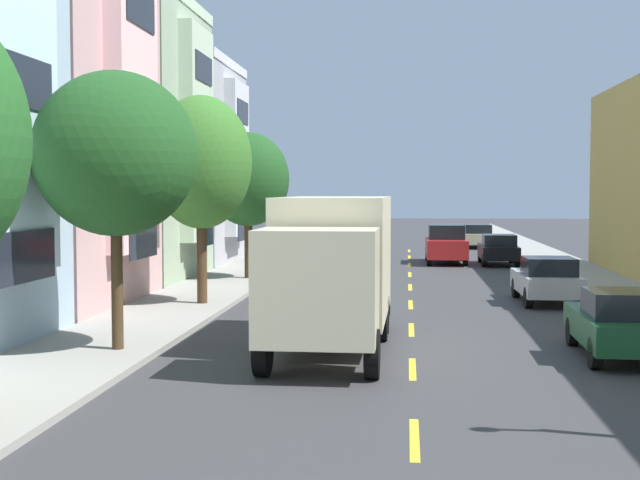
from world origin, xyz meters
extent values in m
plane|color=#38383A|center=(0.00, 30.00, 0.00)|extent=(160.00, 160.00, 0.00)
cube|color=#99968E|center=(-7.10, 28.00, 0.07)|extent=(3.20, 120.00, 0.14)
cube|color=#99968E|center=(7.10, 28.00, 0.07)|extent=(3.20, 120.00, 0.14)
cube|color=yellow|center=(0.00, 7.00, 0.00)|extent=(0.14, 2.20, 0.01)
cube|color=yellow|center=(0.00, 12.00, 0.00)|extent=(0.14, 2.20, 0.01)
cube|color=yellow|center=(0.00, 17.00, 0.00)|extent=(0.14, 2.20, 0.01)
cube|color=yellow|center=(0.00, 22.00, 0.00)|extent=(0.14, 2.20, 0.01)
cube|color=yellow|center=(0.00, 27.00, 0.00)|extent=(0.14, 2.20, 0.01)
cube|color=yellow|center=(0.00, 32.00, 0.00)|extent=(0.14, 2.20, 0.01)
cube|color=yellow|center=(0.00, 37.00, 0.00)|extent=(0.14, 2.20, 0.01)
cube|color=yellow|center=(0.00, 42.00, 0.00)|extent=(0.14, 2.20, 0.01)
cube|color=yellow|center=(0.00, 47.00, 0.00)|extent=(0.14, 2.20, 0.01)
cube|color=#CAE7FE|center=(-8.42, 12.23, 6.61)|extent=(0.55, 3.57, 9.55)
cube|color=#1E232D|center=(-8.13, 12.23, 2.20)|extent=(0.04, 2.71, 1.10)
cube|color=#1E232D|center=(-8.13, 12.23, 5.88)|extent=(0.04, 2.71, 1.10)
cube|color=#FECACA|center=(-8.42, 20.36, 6.27)|extent=(0.55, 3.57, 9.06)
cube|color=#1E232D|center=(-8.13, 20.36, 2.09)|extent=(0.04, 2.71, 1.10)
cube|color=#1E232D|center=(-8.13, 20.36, 5.58)|extent=(0.04, 2.71, 1.10)
cube|color=#1E232D|center=(-8.13, 20.36, 9.06)|extent=(0.04, 2.71, 1.10)
cube|color=#99AD8E|center=(-14.10, 28.49, 5.39)|extent=(10.80, 7.93, 10.78)
cube|color=beige|center=(-8.95, 28.49, 11.00)|extent=(0.60, 7.93, 0.44)
cube|color=beige|center=(-8.42, 28.49, 5.82)|extent=(0.55, 3.57, 8.41)
cube|color=#1E232D|center=(-8.13, 28.49, 1.94)|extent=(0.04, 2.71, 1.10)
cube|color=#1E232D|center=(-8.13, 28.49, 5.18)|extent=(0.04, 2.71, 1.10)
cube|color=#1E232D|center=(-8.13, 28.49, 8.41)|extent=(0.04, 2.71, 1.10)
cube|color=#A8A8AD|center=(-14.22, 36.62, 4.77)|extent=(11.05, 7.93, 9.54)
cube|color=silver|center=(-8.95, 36.62, 9.76)|extent=(0.60, 7.93, 0.44)
cube|color=silver|center=(-8.42, 36.62, 5.15)|extent=(0.55, 3.57, 7.44)
cube|color=#1E232D|center=(-8.13, 36.62, 1.72)|extent=(0.04, 2.71, 1.10)
cube|color=#1E232D|center=(-8.13, 36.62, 4.58)|extent=(0.04, 2.71, 1.10)
cube|color=#1E232D|center=(-8.13, 36.62, 7.44)|extent=(0.04, 2.71, 1.10)
cylinder|color=#47331E|center=(-6.40, 12.84, 1.60)|extent=(0.25, 0.25, 2.91)
ellipsoid|color=#1E4C1E|center=(-6.40, 12.84, 4.39)|extent=(3.54, 3.54, 3.57)
cylinder|color=#47331E|center=(-6.40, 20.70, 1.54)|extent=(0.31, 0.31, 2.80)
ellipsoid|color=#387028|center=(-6.40, 20.70, 4.47)|extent=(3.11, 3.11, 4.08)
cylinder|color=#47331E|center=(-6.40, 28.57, 1.40)|extent=(0.32, 0.32, 2.52)
ellipsoid|color=#1E4C1E|center=(-6.40, 28.57, 4.05)|extent=(3.26, 3.26, 3.72)
cube|color=beige|center=(-1.79, 14.88, 2.05)|extent=(2.46, 5.39, 2.78)
cube|color=beige|center=(-1.83, 11.05, 1.76)|extent=(2.33, 1.93, 2.20)
cube|color=black|center=(-1.84, 10.15, 2.24)|extent=(2.02, 0.10, 0.97)
cube|color=black|center=(-1.76, 17.49, 0.43)|extent=(2.40, 0.19, 0.24)
cylinder|color=black|center=(-2.89, 11.02, 0.48)|extent=(0.29, 0.96, 0.96)
cylinder|color=black|center=(-0.77, 10.99, 0.48)|extent=(0.29, 0.96, 0.96)
cylinder|color=black|center=(-2.83, 16.38, 0.48)|extent=(0.29, 0.96, 0.96)
cylinder|color=black|center=(-0.71, 16.35, 0.48)|extent=(0.29, 0.96, 0.96)
cylinder|color=black|center=(-2.84, 15.28, 0.48)|extent=(0.29, 0.96, 0.96)
cylinder|color=black|center=(-0.72, 15.25, 0.48)|extent=(0.29, 0.96, 0.96)
cube|color=black|center=(4.29, 37.39, 0.64)|extent=(1.80, 4.02, 0.62)
cube|color=black|center=(4.29, 36.91, 1.23)|extent=(1.56, 1.70, 0.55)
cylinder|color=black|center=(5.07, 38.74, 0.33)|extent=(0.23, 0.66, 0.66)
cylinder|color=black|center=(3.55, 38.76, 0.33)|extent=(0.23, 0.66, 0.66)
cylinder|color=black|center=(5.03, 36.02, 0.33)|extent=(0.23, 0.66, 0.66)
cylinder|color=black|center=(3.52, 36.04, 0.33)|extent=(0.23, 0.66, 0.66)
cube|color=#194C28|center=(4.44, 13.68, 0.64)|extent=(1.81, 4.03, 0.62)
cube|color=black|center=(4.43, 13.20, 1.23)|extent=(1.56, 1.71, 0.55)
cylinder|color=black|center=(5.23, 15.03, 0.33)|extent=(0.23, 0.66, 0.66)
cylinder|color=black|center=(3.71, 15.05, 0.33)|extent=(0.23, 0.66, 0.66)
cylinder|color=black|center=(3.66, 12.33, 0.33)|extent=(0.23, 0.66, 0.66)
cube|color=#195B60|center=(-4.24, 42.32, 0.73)|extent=(2.12, 5.34, 0.80)
cube|color=black|center=(-4.21, 41.15, 1.43)|extent=(1.80, 1.63, 0.60)
cylinder|color=black|center=(-5.09, 40.50, 0.33)|extent=(0.24, 0.66, 0.66)
cylinder|color=black|center=(-3.31, 40.54, 0.33)|extent=(0.24, 0.66, 0.66)
cylinder|color=black|center=(-5.17, 44.10, 0.33)|extent=(0.24, 0.66, 0.66)
cylinder|color=black|center=(-3.39, 44.14, 0.33)|extent=(0.24, 0.66, 0.66)
cube|color=tan|center=(4.29, 50.54, 0.64)|extent=(1.83, 4.70, 0.62)
cube|color=black|center=(4.28, 50.16, 1.23)|extent=(1.61, 2.82, 0.55)
cylinder|color=black|center=(5.09, 52.13, 0.33)|extent=(0.22, 0.66, 0.66)
cylinder|color=black|center=(3.49, 52.13, 0.33)|extent=(0.22, 0.66, 0.66)
cylinder|color=black|center=(5.08, 48.94, 0.33)|extent=(0.22, 0.66, 0.66)
cylinder|color=black|center=(3.48, 48.94, 0.33)|extent=(0.22, 0.66, 0.66)
cube|color=#B2B5BA|center=(4.32, 22.88, 0.64)|extent=(1.80, 4.03, 0.62)
cube|color=black|center=(4.33, 22.40, 1.23)|extent=(1.56, 1.70, 0.55)
cylinder|color=black|center=(5.06, 24.25, 0.33)|extent=(0.23, 0.66, 0.66)
cylinder|color=black|center=(3.54, 24.23, 0.33)|extent=(0.23, 0.66, 0.66)
cylinder|color=black|center=(5.10, 21.53, 0.33)|extent=(0.23, 0.66, 0.66)
cylinder|color=black|center=(3.58, 21.51, 0.33)|extent=(0.23, 0.66, 0.66)
cube|color=#AD1E1E|center=(1.80, 38.15, 0.78)|extent=(1.95, 4.80, 0.90)
cube|color=black|center=(1.80, 38.15, 1.58)|extent=(1.72, 2.78, 0.70)
cylinder|color=black|center=(2.67, 39.78, 0.33)|extent=(0.22, 0.66, 0.66)
cylinder|color=black|center=(0.94, 39.78, 0.33)|extent=(0.22, 0.66, 0.66)
cylinder|color=black|center=(2.67, 36.52, 0.33)|extent=(0.22, 0.66, 0.66)
cylinder|color=black|center=(0.94, 36.52, 0.33)|extent=(0.22, 0.66, 0.66)
camera|label=1|loc=(-0.12, -5.46, 3.58)|focal=48.86mm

